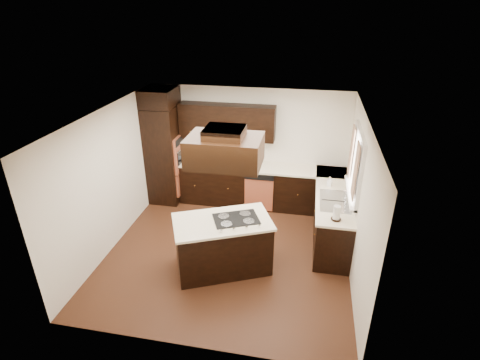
% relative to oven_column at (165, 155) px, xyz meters
% --- Properties ---
extents(floor, '(4.20, 4.20, 0.02)m').
position_rel_oven_column_xyz_m(floor, '(1.78, -1.71, -1.07)').
color(floor, '#5B301B').
rests_on(floor, ground).
extents(ceiling, '(4.20, 4.20, 0.02)m').
position_rel_oven_column_xyz_m(ceiling, '(1.78, -1.71, 1.45)').
color(ceiling, white).
rests_on(ceiling, ground).
extents(wall_back, '(4.20, 0.02, 2.50)m').
position_rel_oven_column_xyz_m(wall_back, '(1.78, 0.40, 0.19)').
color(wall_back, white).
rests_on(wall_back, ground).
extents(wall_front, '(4.20, 0.02, 2.50)m').
position_rel_oven_column_xyz_m(wall_front, '(1.78, -3.81, 0.19)').
color(wall_front, white).
rests_on(wall_front, ground).
extents(wall_left, '(0.02, 4.20, 2.50)m').
position_rel_oven_column_xyz_m(wall_left, '(-0.33, -1.71, 0.19)').
color(wall_left, white).
rests_on(wall_left, ground).
extents(wall_right, '(0.02, 4.20, 2.50)m').
position_rel_oven_column_xyz_m(wall_right, '(3.88, -1.71, 0.19)').
color(wall_right, white).
rests_on(wall_right, ground).
extents(oven_column, '(0.65, 0.75, 2.12)m').
position_rel_oven_column_xyz_m(oven_column, '(0.00, 0.00, 0.00)').
color(oven_column, black).
rests_on(oven_column, floor).
extents(wall_oven_face, '(0.05, 0.62, 0.78)m').
position_rel_oven_column_xyz_m(wall_oven_face, '(0.35, 0.00, 0.06)').
color(wall_oven_face, '#C05C3A').
rests_on(wall_oven_face, oven_column).
extents(base_cabinets_back, '(2.93, 0.60, 0.88)m').
position_rel_oven_column_xyz_m(base_cabinets_back, '(1.81, 0.09, -0.62)').
color(base_cabinets_back, black).
rests_on(base_cabinets_back, floor).
extents(base_cabinets_right, '(0.60, 2.40, 0.88)m').
position_rel_oven_column_xyz_m(base_cabinets_right, '(3.58, -0.80, -0.62)').
color(base_cabinets_right, black).
rests_on(base_cabinets_right, floor).
extents(countertop_back, '(2.93, 0.63, 0.04)m').
position_rel_oven_column_xyz_m(countertop_back, '(1.81, 0.08, -0.16)').
color(countertop_back, '#FFF1D0').
rests_on(countertop_back, base_cabinets_back).
extents(countertop_right, '(0.63, 2.40, 0.04)m').
position_rel_oven_column_xyz_m(countertop_right, '(3.56, -0.80, -0.16)').
color(countertop_right, '#FFF1D0').
rests_on(countertop_right, base_cabinets_right).
extents(upper_cabinets, '(2.00, 0.34, 0.72)m').
position_rel_oven_column_xyz_m(upper_cabinets, '(1.34, 0.23, 0.75)').
color(upper_cabinets, black).
rests_on(upper_cabinets, wall_back).
extents(dishwasher_front, '(0.60, 0.05, 0.72)m').
position_rel_oven_column_xyz_m(dishwasher_front, '(2.10, -0.20, -0.66)').
color(dishwasher_front, '#C05C3A').
rests_on(dishwasher_front, floor).
extents(window_frame, '(0.06, 1.32, 1.12)m').
position_rel_oven_column_xyz_m(window_frame, '(3.85, -1.16, 0.59)').
color(window_frame, white).
rests_on(window_frame, wall_right).
extents(window_pane, '(0.00, 1.20, 1.00)m').
position_rel_oven_column_xyz_m(window_pane, '(3.87, -1.16, 0.59)').
color(window_pane, white).
rests_on(window_pane, wall_right).
extents(curtain_left, '(0.02, 0.34, 0.90)m').
position_rel_oven_column_xyz_m(curtain_left, '(3.79, -1.57, 0.64)').
color(curtain_left, beige).
rests_on(curtain_left, wall_right).
extents(curtain_right, '(0.02, 0.34, 0.90)m').
position_rel_oven_column_xyz_m(curtain_right, '(3.79, -0.74, 0.64)').
color(curtain_right, beige).
rests_on(curtain_right, wall_right).
extents(sink_rim, '(0.52, 0.84, 0.01)m').
position_rel_oven_column_xyz_m(sink_rim, '(3.58, -1.16, -0.14)').
color(sink_rim, silver).
rests_on(sink_rim, countertop_right).
extents(island, '(1.69, 1.35, 0.88)m').
position_rel_oven_column_xyz_m(island, '(1.79, -2.15, -0.62)').
color(island, black).
rests_on(island, floor).
extents(island_top, '(1.77, 1.43, 0.04)m').
position_rel_oven_column_xyz_m(island_top, '(1.79, -2.15, -0.16)').
color(island_top, '#FFF1D0').
rests_on(island_top, island).
extents(cooktop, '(0.84, 0.72, 0.01)m').
position_rel_oven_column_xyz_m(cooktop, '(1.99, -2.06, -0.13)').
color(cooktop, black).
rests_on(cooktop, island_top).
extents(range_hood, '(1.05, 0.72, 0.42)m').
position_rel_oven_column_xyz_m(range_hood, '(1.88, -2.25, 1.10)').
color(range_hood, black).
rests_on(range_hood, ceiling).
extents(hood_duct, '(0.55, 0.50, 0.13)m').
position_rel_oven_column_xyz_m(hood_duct, '(1.88, -2.25, 1.38)').
color(hood_duct, black).
rests_on(hood_duct, ceiling).
extents(blender_base, '(0.15, 0.15, 0.10)m').
position_rel_oven_column_xyz_m(blender_base, '(0.95, 0.06, -0.09)').
color(blender_base, silver).
rests_on(blender_base, countertop_back).
extents(blender_pitcher, '(0.13, 0.13, 0.26)m').
position_rel_oven_column_xyz_m(blender_pitcher, '(0.95, 0.06, 0.09)').
color(blender_pitcher, silver).
rests_on(blender_pitcher, blender_base).
extents(spice_rack, '(0.34, 0.18, 0.28)m').
position_rel_oven_column_xyz_m(spice_rack, '(1.44, 0.05, -0.00)').
color(spice_rack, black).
rests_on(spice_rack, countertop_back).
extents(mixing_bowl, '(0.29, 0.29, 0.06)m').
position_rel_oven_column_xyz_m(mixing_bowl, '(0.54, 0.08, -0.11)').
color(mixing_bowl, white).
rests_on(mixing_bowl, countertop_back).
extents(soap_bottle, '(0.11, 0.11, 0.19)m').
position_rel_oven_column_xyz_m(soap_bottle, '(3.49, -0.56, -0.05)').
color(soap_bottle, white).
rests_on(soap_bottle, countertop_right).
extents(paper_towel, '(0.14, 0.14, 0.25)m').
position_rel_oven_column_xyz_m(paper_towel, '(3.57, -1.78, -0.01)').
color(paper_towel, white).
rests_on(paper_towel, countertop_right).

